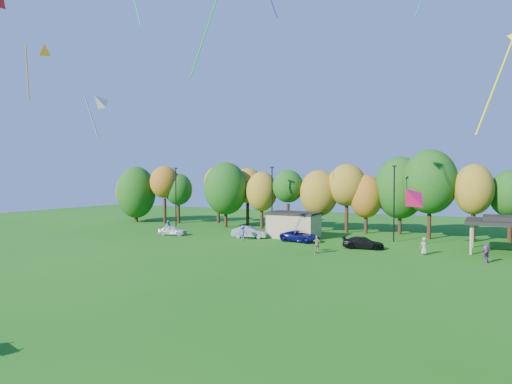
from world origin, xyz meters
The scene contains 17 objects.
ground centered at (0.00, 0.00, 0.00)m, with size 160.00×160.00×0.00m, color #19600F.
tree_line centered at (-1.03, 45.51, 5.91)m, with size 93.57×10.55×11.15m.
lamp_posts centered at (2.00, 40.00, 4.90)m, with size 64.50×0.25×9.09m.
utility_building centered at (-10.00, 38.00, 1.64)m, with size 6.30×4.30×3.25m.
pavilion centered at (14.00, 37.00, 3.23)m, with size 8.20×6.20×3.77m.
car_a centered at (-25.20, 32.87, 0.63)m, with size 1.50×3.73×1.27m, color white.
car_b centered at (-14.84, 35.16, 0.74)m, with size 1.56×4.46×1.47m, color #A09FA4.
car_c centered at (-7.90, 34.85, 0.67)m, with size 2.21×4.79×1.33m, color #0D0F53.
car_d centered at (0.04, 33.18, 0.64)m, with size 1.78×4.39×1.27m, color black.
far_person_1 centered at (11.90, 30.28, 0.83)m, with size 1.55×0.49×1.67m, color #8F3B8D.
far_person_2 centered at (-27.02, 34.27, 0.90)m, with size 0.87×0.68×1.79m, color #5790BF.
far_person_3 centered at (6.38, 32.24, 0.88)m, with size 0.86×0.56×1.76m, color gray.
far_person_4 centered at (-14.63, 32.95, 0.91)m, with size 1.17×0.67×1.82m, color #4950A2.
far_person_5 centered at (-3.41, 28.06, 0.92)m, with size 1.08×0.45×1.84m, color #848853.
kite_1 centered at (-13.34, 8.92, 13.29)m, with size 1.40×2.29×3.54m.
kite_2 centered at (9.28, 3.26, 7.05)m, with size 1.47×1.59×1.29m.
kite_15 centered at (-24.39, 13.10, 19.35)m, with size 2.76×2.65×5.39m.
Camera 1 is at (12.01, -15.53, 7.82)m, focal length 32.00 mm.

